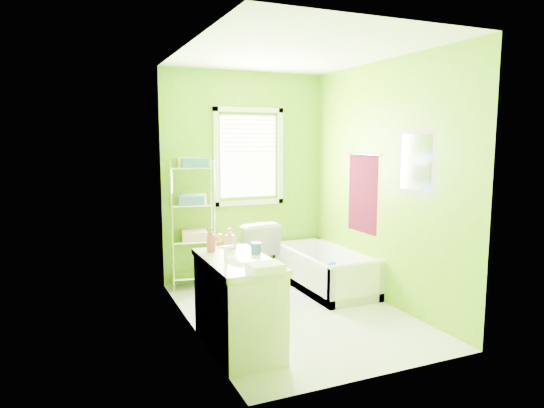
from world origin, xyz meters
name	(u,v)px	position (x,y,z in m)	size (l,w,h in m)	color
ground	(294,313)	(0.00, 0.00, 0.00)	(2.90, 2.90, 0.00)	silver
room_envelope	(295,162)	(0.00, 0.00, 1.55)	(2.14, 2.94, 2.62)	#639C07
window	(249,152)	(0.05, 1.42, 1.61)	(0.92, 0.05, 1.22)	white
door	(227,246)	(-1.04, -1.00, 1.00)	(0.09, 0.80, 2.00)	white
right_wall_decor	(383,182)	(1.04, -0.02, 1.32)	(0.04, 1.48, 1.17)	#450818
bathtub	(325,275)	(0.71, 0.62, 0.15)	(0.69, 1.47, 0.47)	white
toilet	(249,253)	(-0.09, 1.06, 0.41)	(0.46, 0.80, 0.82)	white
vanity	(238,300)	(-0.80, -0.55, 0.42)	(0.53, 1.08, 0.99)	silver
wire_shelf_unit	(194,209)	(-0.70, 1.28, 0.94)	(0.56, 0.46, 1.55)	silver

